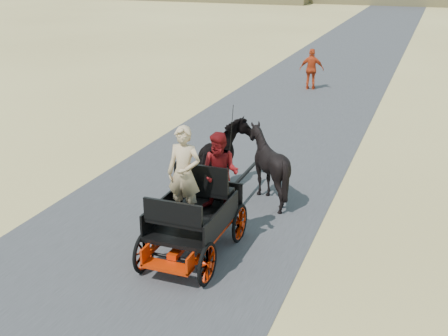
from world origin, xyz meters
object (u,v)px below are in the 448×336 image
(horse_right, at_px, (268,165))
(horse_left, at_px, (223,159))
(carriage, at_px, (194,237))
(pedestrian, at_px, (312,69))

(horse_right, bearing_deg, horse_left, 0.00)
(carriage, relative_size, horse_left, 1.20)
(carriage, distance_m, horse_right, 3.09)
(carriage, relative_size, pedestrian, 1.39)
(pedestrian, bearing_deg, horse_right, 89.03)
(horse_right, distance_m, pedestrian, 11.81)
(horse_left, bearing_deg, pedestrian, -87.71)
(carriage, height_order, horse_left, horse_left)
(horse_right, height_order, pedestrian, pedestrian)
(horse_left, distance_m, pedestrian, 11.71)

